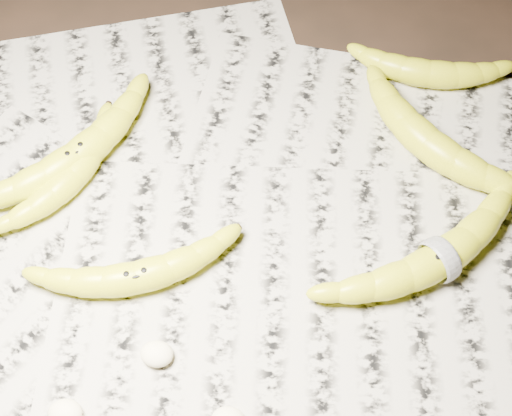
# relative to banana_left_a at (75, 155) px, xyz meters

# --- Properties ---
(ground) EXTENTS (3.00, 3.00, 0.00)m
(ground) POSITION_rel_banana_left_a_xyz_m (0.21, -0.06, -0.03)
(ground) COLOR black
(ground) RESTS_ON ground
(newspaper_patch) EXTENTS (0.90, 0.70, 0.01)m
(newspaper_patch) POSITION_rel_banana_left_a_xyz_m (0.18, -0.09, -0.02)
(newspaper_patch) COLOR #ABA593
(newspaper_patch) RESTS_ON ground
(banana_left_a) EXTENTS (0.19, 0.22, 0.04)m
(banana_left_a) POSITION_rel_banana_left_a_xyz_m (0.00, 0.00, 0.00)
(banana_left_a) COLOR yellow
(banana_left_a) RESTS_ON newspaper_patch
(banana_left_b) EXTENTS (0.12, 0.18, 0.03)m
(banana_left_b) POSITION_rel_banana_left_a_xyz_m (0.00, -0.02, -0.00)
(banana_left_b) COLOR yellow
(banana_left_b) RESTS_ON newspaper_patch
(banana_center) EXTENTS (0.20, 0.13, 0.04)m
(banana_center) POSITION_rel_banana_left_a_xyz_m (0.10, -0.13, -0.00)
(banana_center) COLOR yellow
(banana_center) RESTS_ON newspaper_patch
(banana_taped) EXTENTS (0.22, 0.20, 0.04)m
(banana_taped) POSITION_rel_banana_left_a_xyz_m (0.40, -0.07, 0.00)
(banana_taped) COLOR yellow
(banana_taped) RESTS_ON newspaper_patch
(banana_upper_a) EXTENTS (0.20, 0.18, 0.04)m
(banana_upper_a) POSITION_rel_banana_left_a_xyz_m (0.39, 0.08, 0.00)
(banana_upper_a) COLOR yellow
(banana_upper_a) RESTS_ON newspaper_patch
(banana_upper_b) EXTENTS (0.17, 0.06, 0.03)m
(banana_upper_b) POSITION_rel_banana_left_a_xyz_m (0.39, 0.19, -0.00)
(banana_upper_b) COLOR yellow
(banana_upper_b) RESTS_ON newspaper_patch
(measuring_tape) EXTENTS (0.04, 0.04, 0.05)m
(measuring_tape) POSITION_rel_banana_left_a_xyz_m (0.40, -0.07, 0.00)
(measuring_tape) COLOR white
(measuring_tape) RESTS_ON newspaper_patch
(flesh_chunk_a) EXTENTS (0.03, 0.03, 0.02)m
(flesh_chunk_a) POSITION_rel_banana_left_a_xyz_m (0.07, -0.28, -0.01)
(flesh_chunk_a) COLOR #FFF6C5
(flesh_chunk_a) RESTS_ON newspaper_patch
(flesh_chunk_b) EXTENTS (0.03, 0.03, 0.02)m
(flesh_chunk_b) POSITION_rel_banana_left_a_xyz_m (0.14, -0.21, -0.01)
(flesh_chunk_b) COLOR #FFF6C5
(flesh_chunk_b) RESTS_ON newspaper_patch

